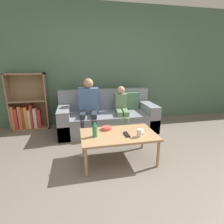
{
  "coord_description": "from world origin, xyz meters",
  "views": [
    {
      "loc": [
        -0.62,
        -1.58,
        1.4
      ],
      "look_at": [
        -0.02,
        1.21,
        0.57
      ],
      "focal_mm": 28.0,
      "sensor_mm": 36.0,
      "label": 1
    }
  ],
  "objects": [
    {
      "name": "tv_remote_0",
      "position": [
        0.05,
        0.55,
        0.43
      ],
      "size": [
        0.05,
        0.17,
        0.02
      ],
      "rotation": [
        0.0,
        0.0,
        0.01
      ],
      "color": "black",
      "rests_on": "coffee_table"
    },
    {
      "name": "bottle",
      "position": [
        -0.39,
        0.59,
        0.5
      ],
      "size": [
        0.07,
        0.07,
        0.2
      ],
      "color": "#33844C",
      "rests_on": "coffee_table"
    },
    {
      "name": "ground_plane",
      "position": [
        0.0,
        0.0,
        0.0
      ],
      "size": [
        22.0,
        22.0,
        0.0
      ],
      "primitive_type": "plane",
      "color": "#70665B"
    },
    {
      "name": "couch",
      "position": [
        0.03,
        1.85,
        0.27
      ],
      "size": [
        1.95,
        0.87,
        0.82
      ],
      "color": "gray",
      "rests_on": "ground_plane"
    },
    {
      "name": "wall_back",
      "position": [
        0.0,
        2.46,
        1.3
      ],
      "size": [
        12.0,
        0.06,
        2.6
      ],
      "color": "#4C6B56",
      "rests_on": "ground_plane"
    },
    {
      "name": "snack_bowl",
      "position": [
        -0.19,
        0.81,
        0.44
      ],
      "size": [
        0.15,
        0.15,
        0.05
      ],
      "color": "#DB4C47",
      "rests_on": "coffee_table"
    },
    {
      "name": "person_child",
      "position": [
        0.29,
        1.73,
        0.51
      ],
      "size": [
        0.3,
        0.63,
        0.91
      ],
      "rotation": [
        0.0,
        0.0,
        -0.13
      ],
      "color": "#66845B",
      "rests_on": "ground_plane"
    },
    {
      "name": "cup_near",
      "position": [
        0.2,
        0.46,
        0.47
      ],
      "size": [
        0.07,
        0.07,
        0.11
      ],
      "color": "silver",
      "rests_on": "coffee_table"
    },
    {
      "name": "person_adult",
      "position": [
        -0.37,
        1.77,
        0.62
      ],
      "size": [
        0.42,
        0.64,
        1.09
      ],
      "rotation": [
        0.0,
        0.0,
        -0.13
      ],
      "color": "#282D38",
      "rests_on": "ground_plane"
    },
    {
      "name": "tv_remote_1",
      "position": [
        0.29,
        0.61,
        0.43
      ],
      "size": [
        0.1,
        0.18,
        0.02
      ],
      "rotation": [
        0.0,
        0.0,
        -0.35
      ],
      "color": "#B7B7BC",
      "rests_on": "coffee_table"
    },
    {
      "name": "bookshelf",
      "position": [
        -1.62,
        2.3,
        0.43
      ],
      "size": [
        0.75,
        0.28,
        1.17
      ],
      "color": "#8E7051",
      "rests_on": "ground_plane"
    },
    {
      "name": "coffee_table",
      "position": [
        -0.05,
        0.62,
        0.38
      ],
      "size": [
        1.05,
        0.64,
        0.42
      ],
      "color": "#A87F56",
      "rests_on": "ground_plane"
    }
  ]
}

